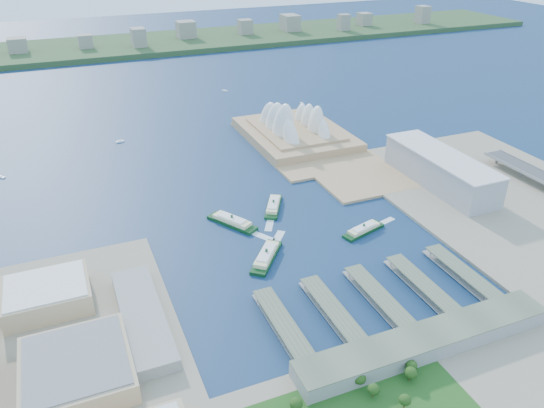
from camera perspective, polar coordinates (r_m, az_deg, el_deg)
name	(u,v)px	position (r m, az deg, el deg)	size (l,w,h in m)	color
ground	(319,258)	(487.85, 5.11, -5.78)	(3000.00, 3000.00, 0.00)	#10264C
peninsula	(303,142)	(736.83, 3.33, 6.64)	(135.00, 220.00, 3.00)	tan
far_shore	(134,45)	(1375.31, -14.62, 16.21)	(2200.00, 260.00, 12.00)	#2D4926
opera_house	(296,117)	(742.20, 2.55, 9.33)	(134.00, 180.00, 58.00)	white
toaster_building	(440,170)	(635.96, 17.66, 3.54)	(45.00, 155.00, 35.00)	#95959B
west_buildings	(18,379)	(386.85, -25.69, -16.61)	(200.00, 280.00, 27.00)	#9A804D
ferry_wharves	(378,298)	(439.85, 11.30, -9.85)	(184.00, 90.00, 9.30)	#525B45
terminal_building	(426,342)	(401.94, 16.22, -14.03)	(200.00, 28.00, 12.00)	gray
far_skyline	(134,32)	(1349.73, -14.65, 17.45)	(1900.00, 140.00, 55.00)	gray
ferry_a	(232,220)	(535.97, -4.33, -1.70)	(14.35, 56.37, 10.66)	#0D3615
ferry_b	(273,204)	(564.38, 0.16, -0.02)	(13.19, 51.80, 9.79)	#0D3615
ferry_c	(266,254)	(481.30, -0.60, -5.42)	(14.24, 55.95, 10.58)	#0D3615
ferry_d	(364,228)	(529.47, 9.84, -2.57)	(12.32, 48.42, 9.16)	#0D3615
boat_a	(0,177)	(713.13, -27.22, 2.64)	(3.36, 13.43, 2.59)	white
boat_b	(120,141)	(768.99, -16.06, 6.50)	(3.92, 11.21, 3.03)	white
boat_c	(302,103)	(905.17, 3.25, 10.77)	(3.26, 11.18, 2.52)	white
boat_e	(225,90)	(979.39, -5.10, 12.07)	(3.40, 10.69, 2.62)	white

